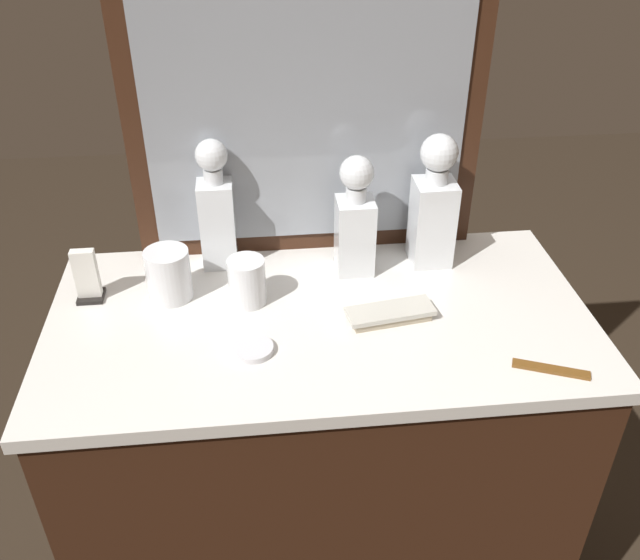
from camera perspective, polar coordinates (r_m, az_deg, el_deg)
dresser at (r=1.63m, az=0.00°, el=-15.85°), size 1.04×0.55×0.91m
dresser_mirror at (r=1.38m, az=-1.17°, el=15.90°), size 0.72×0.03×0.73m
crystal_decanter_left at (r=1.44m, az=9.41°, el=5.54°), size 0.08×0.08×0.29m
crystal_decanter_right at (r=1.40m, az=2.94°, el=4.47°), size 0.08×0.08×0.26m
crystal_decanter_far_left at (r=1.43m, az=-8.59°, el=5.29°), size 0.07×0.07×0.28m
crystal_tumbler_far_right at (r=1.37m, az=-12.51°, el=0.30°), size 0.09×0.09×0.10m
crystal_tumbler_right at (r=1.33m, az=-6.11°, el=-0.27°), size 0.07×0.07×0.10m
silver_brush_far_left at (r=1.30m, az=5.87°, el=-2.83°), size 0.17×0.08×0.02m
porcelain_dish at (r=1.23m, az=-5.64°, el=-5.75°), size 0.07×0.07×0.01m
tortoiseshell_comb at (r=1.25m, az=18.72°, el=-7.08°), size 0.13×0.07×0.01m
napkin_holder at (r=1.41m, az=-18.86°, el=0.11°), size 0.05×0.05×0.11m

